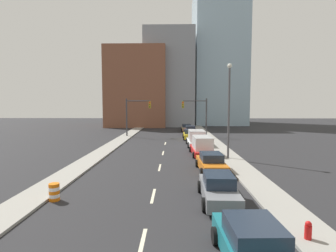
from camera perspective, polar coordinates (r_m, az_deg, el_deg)
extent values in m
cube|color=gray|center=(49.74, -7.74, -1.33)|extent=(2.06, 94.04, 0.14)
cube|color=gray|center=(49.42, 7.70, -1.37)|extent=(2.06, 94.04, 0.14)
cube|color=beige|center=(10.81, -5.68, -24.16)|extent=(0.16, 2.40, 0.01)
cube|color=beige|center=(15.57, -3.24, -14.89)|extent=(0.16, 2.40, 0.01)
cube|color=beige|center=(22.07, -1.81, -9.00)|extent=(0.16, 2.40, 0.01)
cube|color=beige|center=(28.47, -1.08, -5.89)|extent=(0.16, 2.40, 0.01)
cube|color=beige|center=(35.40, -0.60, -3.82)|extent=(0.16, 2.40, 0.01)
cube|color=brown|center=(66.88, -6.45, 8.12)|extent=(14.00, 16.00, 18.61)
cube|color=gray|center=(70.45, 0.35, 9.84)|extent=(12.00, 20.00, 23.19)
cube|color=#99B7CC|center=(76.19, 10.67, 14.29)|extent=(13.00, 20.00, 36.19)
cylinder|color=#38383D|center=(43.24, -8.99, 1.81)|extent=(0.24, 0.24, 6.24)
cylinder|color=#38383D|center=(42.89, -6.53, 5.45)|extent=(3.80, 0.16, 0.16)
cube|color=#B79319|center=(42.67, -3.99, 4.63)|extent=(0.34, 0.32, 1.10)
cylinder|color=red|center=(42.50, -4.01, 5.09)|extent=(0.22, 0.04, 0.22)
cylinder|color=#593F0C|center=(42.50, -4.01, 4.63)|extent=(0.22, 0.04, 0.22)
cylinder|color=#0C3F14|center=(42.50, -4.00, 4.17)|extent=(0.22, 0.04, 0.22)
cylinder|color=#38383D|center=(42.85, 8.33, 1.80)|extent=(0.24, 0.24, 6.24)
cylinder|color=#38383D|center=(42.62, 5.83, 5.47)|extent=(3.80, 0.16, 0.16)
cube|color=#B79319|center=(42.51, 3.26, 4.63)|extent=(0.34, 0.32, 1.10)
cylinder|color=red|center=(42.34, 3.27, 5.09)|extent=(0.22, 0.04, 0.22)
cylinder|color=#593F0C|center=(42.34, 3.27, 4.63)|extent=(0.22, 0.04, 0.22)
cylinder|color=#0C3F14|center=(42.34, 3.27, 4.17)|extent=(0.22, 0.04, 0.22)
cylinder|color=orange|center=(16.04, -23.48, -14.34)|extent=(0.56, 0.56, 0.19)
cylinder|color=white|center=(15.98, -23.50, -13.69)|extent=(0.56, 0.56, 0.19)
cylinder|color=orange|center=(15.93, -23.53, -13.04)|extent=(0.56, 0.56, 0.19)
cylinder|color=white|center=(15.87, -23.55, -12.39)|extent=(0.56, 0.56, 0.19)
cylinder|color=orange|center=(15.82, -23.57, -11.73)|extent=(0.56, 0.56, 0.19)
cylinder|color=#4C4C51|center=(25.43, 13.09, 2.48)|extent=(0.20, 0.20, 8.61)
sphere|color=white|center=(25.67, 13.28, 12.63)|extent=(0.44, 0.44, 0.44)
cylinder|color=red|center=(11.95, 28.18, -20.05)|extent=(0.26, 0.26, 0.65)
sphere|color=red|center=(11.79, 28.25, -18.30)|extent=(0.23, 0.23, 0.23)
cube|color=#196B75|center=(9.69, 18.10, -24.50)|extent=(2.02, 4.56, 0.69)
cube|color=#1E2838|center=(9.39, 18.21, -20.98)|extent=(1.70, 2.09, 0.63)
cylinder|color=black|center=(10.75, 10.24, -22.46)|extent=(0.25, 0.66, 0.65)
cylinder|color=black|center=(11.24, 20.51, -21.40)|extent=(0.25, 0.66, 0.65)
cube|color=slate|center=(14.83, 10.91, -13.81)|extent=(1.82, 4.63, 0.69)
cube|color=#1E2838|center=(14.64, 10.96, -11.34)|extent=(1.56, 2.10, 0.64)
cylinder|color=black|center=(16.14, 6.92, -12.93)|extent=(0.23, 0.69, 0.69)
cylinder|color=black|center=(16.38, 13.34, -12.77)|extent=(0.23, 0.69, 0.69)
cylinder|color=black|center=(13.46, 7.89, -16.59)|extent=(0.23, 0.69, 0.69)
cylinder|color=black|center=(13.74, 15.66, -16.27)|extent=(0.23, 0.69, 0.69)
cube|color=orange|center=(21.06, 9.39, -8.34)|extent=(2.01, 4.68, 0.67)
cube|color=#1E2838|center=(20.92, 9.41, -6.65)|extent=(1.68, 2.14, 0.60)
cylinder|color=black|center=(22.33, 6.31, -8.08)|extent=(0.25, 0.62, 0.61)
cylinder|color=black|center=(22.65, 11.08, -7.95)|extent=(0.25, 0.62, 0.61)
cylinder|color=black|center=(19.58, 7.41, -9.90)|extent=(0.25, 0.62, 0.61)
cylinder|color=black|center=(19.94, 12.83, -9.71)|extent=(0.25, 0.62, 0.61)
cube|color=red|center=(27.62, 7.37, -5.37)|extent=(2.24, 5.50, 0.52)
cube|color=silver|center=(27.21, 7.47, -3.60)|extent=(1.91, 3.43, 1.28)
cylinder|color=black|center=(29.15, 4.85, -5.07)|extent=(0.24, 0.61, 0.60)
cylinder|color=black|center=(29.44, 8.90, -5.01)|extent=(0.24, 0.61, 0.60)
cylinder|color=black|center=(25.87, 5.62, -6.32)|extent=(0.24, 0.61, 0.60)
cylinder|color=black|center=(26.19, 10.17, -6.23)|extent=(0.24, 0.61, 0.60)
cube|color=silver|center=(33.57, 6.20, -3.54)|extent=(2.27, 5.51, 0.51)
cube|color=silver|center=(33.18, 6.26, -2.05)|extent=(1.98, 3.43, 1.31)
cylinder|color=black|center=(35.17, 4.09, -3.32)|extent=(0.23, 0.70, 0.69)
cylinder|color=black|center=(35.38, 7.74, -3.30)|extent=(0.23, 0.70, 0.69)
cylinder|color=black|center=(31.81, 4.48, -4.17)|extent=(0.23, 0.70, 0.69)
cylinder|color=black|center=(32.05, 8.51, -4.14)|extent=(0.23, 0.70, 0.69)
cube|color=gold|center=(40.05, 4.83, -2.11)|extent=(1.94, 4.49, 0.69)
cube|color=#1E2838|center=(39.98, 4.84, -1.18)|extent=(1.69, 2.03, 0.62)
cylinder|color=black|center=(41.40, 3.34, -2.17)|extent=(0.23, 0.61, 0.61)
cylinder|color=black|center=(41.53, 6.05, -2.17)|extent=(0.23, 0.61, 0.61)
cylinder|color=black|center=(38.65, 3.52, -2.66)|extent=(0.23, 0.61, 0.61)
cylinder|color=black|center=(38.79, 6.42, -2.65)|extent=(0.23, 0.61, 0.61)
cube|color=maroon|center=(46.37, 4.90, -1.17)|extent=(1.95, 4.66, 0.69)
cube|color=#1E2838|center=(46.31, 4.90, -0.36)|extent=(1.62, 2.13, 0.63)
cylinder|color=black|center=(47.70, 3.63, -1.23)|extent=(0.25, 0.68, 0.67)
cylinder|color=black|center=(47.89, 5.78, -1.22)|extent=(0.25, 0.68, 0.67)
cylinder|color=black|center=(44.89, 3.95, -1.60)|extent=(0.25, 0.68, 0.67)
cylinder|color=black|center=(45.09, 6.23, -1.59)|extent=(0.25, 0.68, 0.67)
cube|color=tan|center=(51.72, 4.04, -0.61)|extent=(1.91, 4.72, 0.65)
cube|color=#1E2838|center=(51.67, 4.04, 0.08)|extent=(1.64, 2.14, 0.59)
cylinder|color=black|center=(53.13, 2.92, -0.66)|extent=(0.23, 0.61, 0.61)
cylinder|color=black|center=(53.25, 4.95, -0.66)|extent=(0.23, 0.61, 0.61)
cylinder|color=black|center=(50.24, 3.07, -0.97)|extent=(0.23, 0.61, 0.61)
cylinder|color=black|center=(50.36, 5.22, -0.97)|extent=(0.23, 0.61, 0.61)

